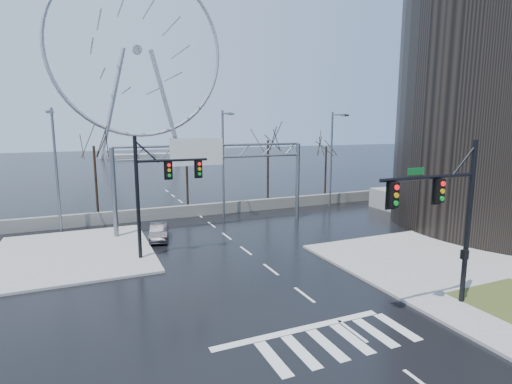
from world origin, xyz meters
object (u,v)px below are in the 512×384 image
signal_mast_far (155,185)px  car (159,232)px  sign_gantry (210,167)px  ferris_wheel (138,57)px  signal_mast_near (449,209)px

signal_mast_far → car: signal_mast_far is taller
sign_gantry → ferris_wheel: 82.91m
sign_gantry → car: size_ratio=4.38×
ferris_wheel → car: ferris_wheel is taller
signal_mast_far → sign_gantry: size_ratio=0.49×
ferris_wheel → car: 86.27m
sign_gantry → ferris_wheel: size_ratio=0.32×
signal_mast_near → signal_mast_far: bearing=130.3°
signal_mast_near → car: size_ratio=2.14×
car → signal_mast_near: bearing=-47.0°
signal_mast_near → signal_mast_far: size_ratio=1.00×
ferris_wheel → car: bearing=-97.0°
signal_mast_near → sign_gantry: (-5.52, 19.00, 0.31)m
ferris_wheel → car: size_ratio=13.62×
signal_mast_near → ferris_wheel: 101.29m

